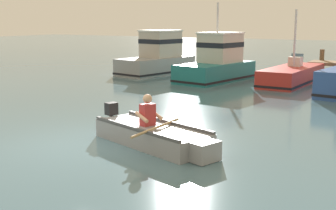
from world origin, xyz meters
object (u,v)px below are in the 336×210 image
(moored_boat_grey, at_px, (158,58))
(moored_boat_red, at_px, (292,75))
(rowboat_with_person, at_px, (154,135))
(moored_boat_teal, at_px, (217,63))

(moored_boat_grey, bearing_deg, moored_boat_red, -0.70)
(moored_boat_red, bearing_deg, rowboat_with_person, -90.23)
(rowboat_with_person, bearing_deg, moored_boat_red, 89.77)
(rowboat_with_person, relative_size, moored_boat_red, 0.69)
(rowboat_with_person, height_order, moored_boat_red, moored_boat_red)
(moored_boat_red, bearing_deg, moored_boat_grey, 179.30)
(rowboat_with_person, bearing_deg, moored_boat_teal, 106.87)
(moored_boat_grey, relative_size, moored_boat_teal, 1.02)
(moored_boat_teal, xyz_separation_m, moored_boat_red, (3.42, 0.85, -0.48))
(rowboat_with_person, relative_size, moored_boat_grey, 0.76)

